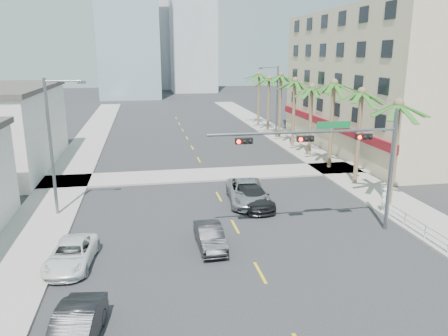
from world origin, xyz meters
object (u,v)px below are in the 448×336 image
Objects in this scene: car_lane_right at (253,197)px; pedestrian at (384,199)px; traffic_signal_mast at (342,151)px; car_lane_left at (210,237)px; car_lane_center at (247,192)px; car_parked_far at (72,254)px; car_parked_mid at (75,330)px.

pedestrian reaches higher than car_lane_right.
car_lane_left is at bearing -175.26° from traffic_signal_mast.
car_parked_far is at bearing -138.78° from car_lane_center.
car_parked_mid is at bearing -118.62° from car_lane_center.
car_lane_right is 8.79m from pedestrian.
pedestrian reaches higher than car_parked_far.
car_lane_right is (3.98, 6.11, 0.07)m from car_lane_left.
car_parked_far is 0.91× the size of car_lane_right.
car_lane_right is at bearing -70.55° from car_lane_center.
traffic_signal_mast reaches higher than pedestrian.
pedestrian is at bearing 38.04° from car_parked_mid.
pedestrian is (12.28, 3.23, 0.33)m from car_lane_left.
car_lane_center is (9.86, 14.54, 0.08)m from car_parked_mid.
car_lane_left is at bearing 58.67° from car_parked_mid.
car_lane_center is (3.76, 7.01, 0.15)m from car_lane_left.
car_lane_left is (6.10, 7.53, -0.07)m from car_parked_mid.
pedestrian is at bearing 17.90° from car_parked_far.
car_lane_right reaches higher than car_parked_mid.
pedestrian is (19.48, 4.10, 0.35)m from car_parked_far.
pedestrian reaches higher than car_lane_center.
traffic_signal_mast is at bearing 3.23° from car_lane_left.
traffic_signal_mast is 8.96m from car_lane_left.
car_parked_mid is 1.11× the size of car_lane_left.
car_lane_center is 0.93m from car_lane_right.
car_lane_right is at bearing 37.95° from car_parked_far.
traffic_signal_mast reaches higher than car_parked_mid.
car_lane_right reaches higher than car_parked_far.
car_lane_center is (-4.01, 6.36, -4.27)m from traffic_signal_mast.
car_parked_mid is at bearing -130.67° from car_lane_right.
car_lane_center reaches higher than car_lane_right.
car_lane_left is 7.29m from car_lane_right.
car_lane_left is 0.68× the size of car_lane_center.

